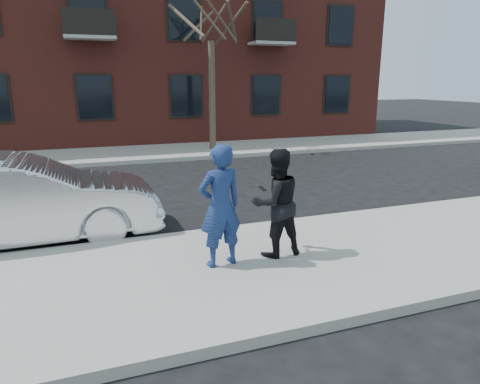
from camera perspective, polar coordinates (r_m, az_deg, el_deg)
name	(u,v)px	position (r m, az deg, el deg)	size (l,w,h in m)	color
ground	(129,286)	(6.49, -14.62, -12.07)	(100.00, 100.00, 0.00)	black
near_sidewalk	(130,289)	(6.23, -14.43, -12.45)	(50.00, 3.50, 0.15)	#989590
near_curb	(119,244)	(7.88, -15.79, -6.67)	(50.00, 0.10, 0.15)	#999691
far_sidewalk	(98,156)	(17.29, -18.38, 4.62)	(50.00, 3.50, 0.15)	#989590
far_curb	(100,164)	(15.51, -18.13, 3.56)	(50.00, 0.10, 0.15)	#999691
apartment_building	(125,13)	(24.15, -15.14, 22.01)	(24.30, 10.30, 12.30)	maroon
street_tree	(211,8)	(17.71, -3.93, 23.26)	(3.60, 3.60, 6.80)	#3D3124
silver_sedan	(20,201)	(8.52, -27.27, -1.08)	(1.68, 4.82, 1.59)	silver
man_hoodie	(220,206)	(6.29, -2.65, -1.90)	(0.74, 0.55, 1.85)	navy
man_peacoat	(276,203)	(6.71, 4.83, -1.48)	(0.88, 0.72, 1.71)	black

